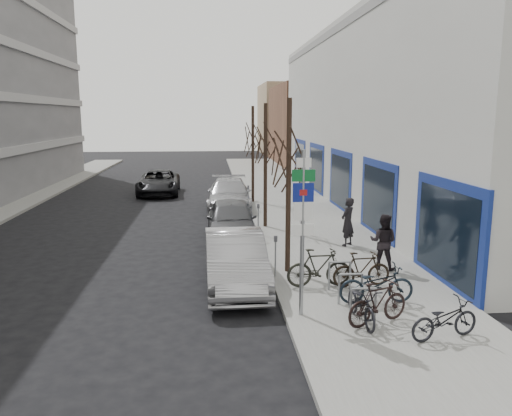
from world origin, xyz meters
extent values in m
plane|color=black|center=(0.00, 0.00, 0.00)|extent=(120.00, 120.00, 0.00)
cube|color=slate|center=(4.50, 10.00, 0.07)|extent=(5.00, 70.00, 0.15)
cube|color=#B7B7B2|center=(17.00, 16.00, 5.00)|extent=(20.00, 32.00, 10.00)
cube|color=brown|center=(13.00, 40.00, 4.00)|extent=(12.00, 14.00, 8.00)
cube|color=#937A5B|center=(13.50, 55.00, 4.50)|extent=(13.00, 12.00, 9.00)
cylinder|color=gray|center=(2.40, 0.00, 2.10)|extent=(0.10, 0.10, 4.20)
cube|color=white|center=(2.40, -0.03, 3.90)|extent=(0.35, 0.03, 0.22)
cube|color=#0C5926|center=(2.40, -0.03, 3.60)|extent=(0.55, 0.03, 0.28)
cube|color=navy|center=(2.40, -0.03, 3.20)|extent=(0.50, 0.03, 0.45)
cube|color=maroon|center=(2.40, -0.04, 3.20)|extent=(0.18, 0.02, 0.14)
cube|color=white|center=(2.40, -0.03, 2.75)|extent=(0.45, 0.03, 0.45)
cube|color=white|center=(2.40, -0.03, 2.30)|extent=(0.55, 0.03, 0.28)
cylinder|color=gray|center=(3.50, -0.50, 0.55)|extent=(0.06, 0.06, 0.80)
cylinder|color=gray|center=(4.10, -0.50, 0.55)|extent=(0.06, 0.06, 0.80)
cylinder|color=gray|center=(3.80, -0.50, 0.95)|extent=(0.60, 0.06, 0.06)
cylinder|color=gray|center=(3.50, 0.60, 0.55)|extent=(0.06, 0.06, 0.80)
cylinder|color=gray|center=(4.10, 0.60, 0.55)|extent=(0.06, 0.06, 0.80)
cylinder|color=gray|center=(3.80, 0.60, 0.95)|extent=(0.60, 0.06, 0.06)
cylinder|color=gray|center=(3.50, 1.70, 0.55)|extent=(0.06, 0.06, 0.80)
cylinder|color=gray|center=(4.10, 1.70, 0.55)|extent=(0.06, 0.06, 0.80)
cylinder|color=gray|center=(3.80, 1.70, 0.95)|extent=(0.60, 0.06, 0.06)
cylinder|color=black|center=(2.60, 3.50, 2.75)|extent=(0.16, 0.16, 5.50)
cylinder|color=black|center=(2.60, 10.00, 2.75)|extent=(0.16, 0.16, 5.50)
cylinder|color=black|center=(2.60, 16.50, 2.75)|extent=(0.16, 0.16, 5.50)
cylinder|color=gray|center=(2.15, 3.00, 0.70)|extent=(0.05, 0.05, 1.10)
cube|color=#3F3F44|center=(2.15, 3.00, 1.33)|extent=(0.10, 0.08, 0.18)
cylinder|color=gray|center=(2.15, 8.50, 0.70)|extent=(0.05, 0.05, 1.10)
cube|color=#3F3F44|center=(2.15, 8.50, 1.33)|extent=(0.10, 0.08, 0.18)
cylinder|color=gray|center=(2.15, 14.00, 0.70)|extent=(0.05, 0.05, 1.10)
cube|color=#3F3F44|center=(2.15, 14.00, 1.33)|extent=(0.10, 0.08, 0.18)
imported|color=black|center=(3.73, -0.60, 0.68)|extent=(0.63, 1.77, 1.06)
imported|color=black|center=(4.09, -0.72, 0.68)|extent=(1.82, 1.17, 1.07)
imported|color=black|center=(4.48, 0.58, 0.75)|extent=(1.97, 0.60, 1.20)
imported|color=black|center=(3.27, 1.98, 0.72)|extent=(1.91, 0.64, 1.15)
imported|color=black|center=(5.28, -1.61, 0.67)|extent=(1.78, 0.92, 1.04)
imported|color=black|center=(4.48, 1.86, 0.67)|extent=(1.76, 0.66, 1.05)
imported|color=#939397|center=(0.91, 2.63, 0.80)|extent=(1.82, 4.92, 1.61)
imported|color=#4C4C51|center=(1.03, 8.22, 0.83)|extent=(1.96, 4.86, 1.65)
imported|color=#9E9EA3|center=(1.19, 14.83, 0.82)|extent=(2.46, 5.69, 1.63)
imported|color=black|center=(-3.11, 20.71, 0.76)|extent=(2.69, 5.57, 1.53)
imported|color=black|center=(5.31, 6.40, 1.06)|extent=(0.78, 0.78, 1.83)
imported|color=black|center=(5.66, 3.47, 1.05)|extent=(0.80, 0.73, 1.80)
camera|label=1|loc=(0.25, -11.46, 4.98)|focal=35.00mm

